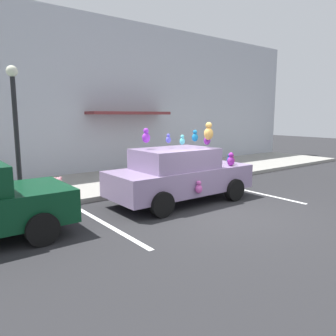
{
  "coord_description": "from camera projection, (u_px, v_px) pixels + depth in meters",
  "views": [
    {
      "loc": [
        -5.94,
        -5.52,
        2.45
      ],
      "look_at": [
        -0.07,
        2.17,
        0.9
      ],
      "focal_mm": 35.12,
      "sensor_mm": 36.0,
      "label": 1
    }
  ],
  "objects": [
    {
      "name": "ground_plane",
      "position": [
        222.0,
        214.0,
        8.28
      ],
      "size": [
        60.0,
        60.0,
        0.0
      ],
      "primitive_type": "plane",
      "color": "#262628"
    },
    {
      "name": "sidewalk",
      "position": [
        123.0,
        180.0,
        12.19
      ],
      "size": [
        24.0,
        4.0,
        0.15
      ],
      "primitive_type": "cube",
      "color": "gray",
      "rests_on": "ground"
    },
    {
      "name": "storefront_building",
      "position": [
        96.0,
        97.0,
        13.39
      ],
      "size": [
        24.0,
        1.25,
        6.4
      ],
      "color": "#B2B7C1",
      "rests_on": "ground"
    },
    {
      "name": "parking_stripe_front",
      "position": [
        254.0,
        192.0,
        10.59
      ],
      "size": [
        0.12,
        3.6,
        0.01
      ],
      "primitive_type": "cube",
      "color": "silver",
      "rests_on": "ground"
    },
    {
      "name": "parking_stripe_rear",
      "position": [
        107.0,
        225.0,
        7.44
      ],
      "size": [
        0.12,
        3.6,
        0.01
      ],
      "primitive_type": "cube",
      "color": "silver",
      "rests_on": "ground"
    },
    {
      "name": "plush_covered_car",
      "position": [
        180.0,
        174.0,
        9.32
      ],
      "size": [
        4.21,
        2.0,
        2.27
      ],
      "color": "gray",
      "rests_on": "ground"
    },
    {
      "name": "teddy_bear_on_sidewalk",
      "position": [
        58.0,
        188.0,
        9.19
      ],
      "size": [
        0.32,
        0.27,
        0.61
      ],
      "color": "pink",
      "rests_on": "sidewalk"
    },
    {
      "name": "street_lamp_post",
      "position": [
        15.0,
        120.0,
        8.31
      ],
      "size": [
        0.28,
        0.28,
        3.53
      ],
      "color": "black",
      "rests_on": "sidewalk"
    }
  ]
}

